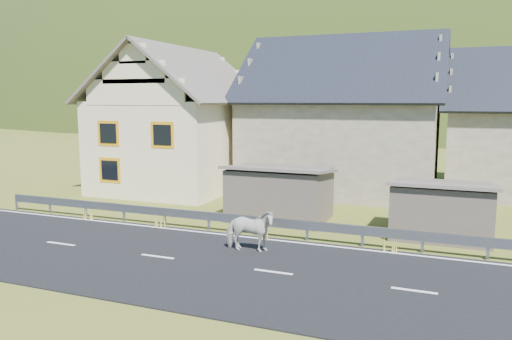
% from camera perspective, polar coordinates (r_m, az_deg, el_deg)
% --- Properties ---
extents(ground, '(160.00, 160.00, 0.00)m').
position_cam_1_polar(ground, '(15.12, 1.99, -11.72)').
color(ground, '#4A4F18').
rests_on(ground, ground).
extents(road, '(60.00, 7.00, 0.04)m').
position_cam_1_polar(road, '(15.11, 1.99, -11.64)').
color(road, black).
rests_on(road, ground).
extents(lane_markings, '(60.00, 6.60, 0.01)m').
position_cam_1_polar(lane_markings, '(15.10, 1.99, -11.55)').
color(lane_markings, silver).
rests_on(lane_markings, road).
extents(guardrail, '(28.10, 0.09, 0.75)m').
position_cam_1_polar(guardrail, '(18.32, 5.87, -6.37)').
color(guardrail, '#93969B').
rests_on(guardrail, ground).
extents(shed_left, '(4.30, 3.30, 2.40)m').
position_cam_1_polar(shed_left, '(21.40, 2.76, -2.75)').
color(shed_left, brown).
rests_on(shed_left, ground).
extents(shed_right, '(3.80, 2.90, 2.20)m').
position_cam_1_polar(shed_right, '(19.85, 20.39, -4.41)').
color(shed_right, brown).
rests_on(shed_right, ground).
extents(house_cream, '(7.80, 9.80, 8.30)m').
position_cam_1_polar(house_cream, '(29.38, -8.69, 6.50)').
color(house_cream, '#F7E7B8').
rests_on(house_cream, ground).
extents(house_stone_a, '(10.80, 9.80, 8.90)m').
position_cam_1_polar(house_stone_a, '(28.99, 10.14, 7.00)').
color(house_stone_a, tan).
rests_on(house_stone_a, ground).
extents(mountain, '(440.00, 280.00, 260.00)m').
position_cam_1_polar(mountain, '(195.04, 21.33, 0.13)').
color(mountain, '#273B11').
rests_on(mountain, ground).
extents(conifer_patch, '(76.00, 50.00, 28.00)m').
position_cam_1_polar(conifer_patch, '(137.11, -4.43, 8.43)').
color(conifer_patch, black).
rests_on(conifer_patch, ground).
extents(horse, '(1.00, 1.82, 1.46)m').
position_cam_1_polar(horse, '(16.82, -0.76, -6.90)').
color(horse, beige).
rests_on(horse, road).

